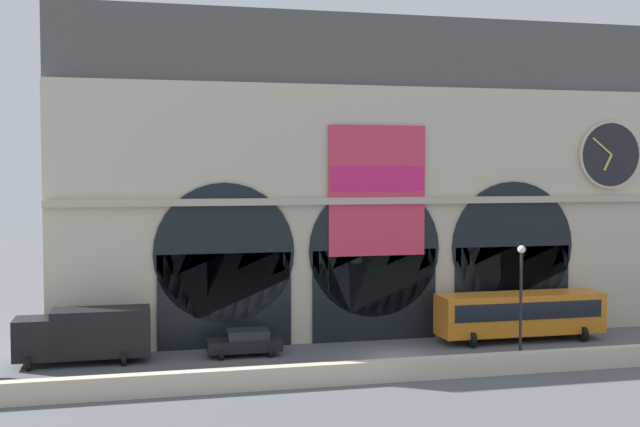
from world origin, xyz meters
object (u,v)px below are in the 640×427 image
street_lamp_quayside (521,290)px  car_midwest (245,342)px  bus_mideast (520,313)px  box_truck_west (85,334)px

street_lamp_quayside → car_midwest: bearing=155.2°
bus_mideast → car_midwest: bearing=-179.9°
box_truck_west → street_lamp_quayside: size_ratio=1.09×
box_truck_west → car_midwest: size_ratio=1.70×
bus_mideast → street_lamp_quayside: size_ratio=1.59×
box_truck_west → car_midwest: (9.16, -0.21, -0.90)m
car_midwest → street_lamp_quayside: 16.32m
car_midwest → street_lamp_quayside: size_ratio=0.64×
bus_mideast → street_lamp_quayside: bearing=-117.4°
box_truck_west → bus_mideast: 27.08m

